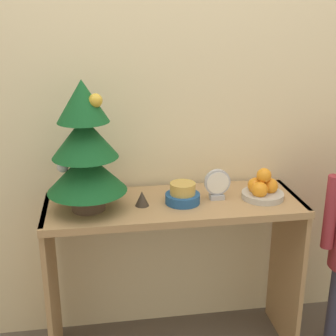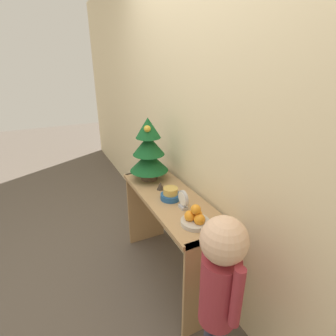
{
  "view_description": "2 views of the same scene",
  "coord_description": "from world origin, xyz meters",
  "px_view_note": "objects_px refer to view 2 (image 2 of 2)",
  "views": [
    {
      "loc": [
        -0.3,
        -1.56,
        1.48
      ],
      "look_at": [
        -0.03,
        0.15,
        0.88
      ],
      "focal_mm": 50.0,
      "sensor_mm": 36.0,
      "label": 1
    },
    {
      "loc": [
        1.5,
        -0.56,
        1.64
      ],
      "look_at": [
        0.02,
        0.16,
        0.96
      ],
      "focal_mm": 28.0,
      "sensor_mm": 36.0,
      "label": 2
    }
  ],
  "objects_px": {
    "desk_clock": "(183,200)",
    "figurine": "(160,186)",
    "child_figure": "(220,281)",
    "singing_bowl": "(170,194)",
    "fruit_bowl": "(195,218)",
    "mini_tree": "(149,150)"
  },
  "relations": [
    {
      "from": "desk_clock",
      "to": "figurine",
      "type": "height_order",
      "value": "desk_clock"
    },
    {
      "from": "desk_clock",
      "to": "child_figure",
      "type": "bearing_deg",
      "value": -11.28
    },
    {
      "from": "child_figure",
      "to": "figurine",
      "type": "bearing_deg",
      "value": 174.05
    },
    {
      "from": "singing_bowl",
      "to": "figurine",
      "type": "xyz_separation_m",
      "value": [
        -0.17,
        -0.0,
        -0.01
      ]
    },
    {
      "from": "desk_clock",
      "to": "figurine",
      "type": "relative_size",
      "value": 2.11
    },
    {
      "from": "fruit_bowl",
      "to": "figurine",
      "type": "xyz_separation_m",
      "value": [
        -0.51,
        -0.0,
        -0.01
      ]
    },
    {
      "from": "singing_bowl",
      "to": "child_figure",
      "type": "bearing_deg",
      "value": -7.54
    },
    {
      "from": "desk_clock",
      "to": "figurine",
      "type": "xyz_separation_m",
      "value": [
        -0.32,
        -0.02,
        -0.03
      ]
    },
    {
      "from": "child_figure",
      "to": "fruit_bowl",
      "type": "bearing_deg",
      "value": 166.32
    },
    {
      "from": "desk_clock",
      "to": "child_figure",
      "type": "relative_size",
      "value": 0.13
    },
    {
      "from": "desk_clock",
      "to": "mini_tree",
      "type": "bearing_deg",
      "value": -177.28
    },
    {
      "from": "mini_tree",
      "to": "child_figure",
      "type": "xyz_separation_m",
      "value": [
        1.11,
        -0.09,
        -0.31
      ]
    },
    {
      "from": "mini_tree",
      "to": "figurine",
      "type": "xyz_separation_m",
      "value": [
        0.21,
        0.0,
        -0.22
      ]
    },
    {
      "from": "mini_tree",
      "to": "child_figure",
      "type": "height_order",
      "value": "mini_tree"
    },
    {
      "from": "figurine",
      "to": "desk_clock",
      "type": "bearing_deg",
      "value": 3.94
    },
    {
      "from": "mini_tree",
      "to": "fruit_bowl",
      "type": "xyz_separation_m",
      "value": [
        0.72,
        0.0,
        -0.21
      ]
    },
    {
      "from": "child_figure",
      "to": "mini_tree",
      "type": "bearing_deg",
      "value": 175.37
    },
    {
      "from": "fruit_bowl",
      "to": "child_figure",
      "type": "relative_size",
      "value": 0.17
    },
    {
      "from": "desk_clock",
      "to": "singing_bowl",
      "type": "bearing_deg",
      "value": -172.82
    },
    {
      "from": "fruit_bowl",
      "to": "desk_clock",
      "type": "xyz_separation_m",
      "value": [
        -0.19,
        0.02,
        0.02
      ]
    },
    {
      "from": "figurine",
      "to": "child_figure",
      "type": "xyz_separation_m",
      "value": [
        0.89,
        -0.09,
        -0.09
      ]
    },
    {
      "from": "singing_bowl",
      "to": "mini_tree",
      "type": "bearing_deg",
      "value": -179.04
    }
  ]
}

